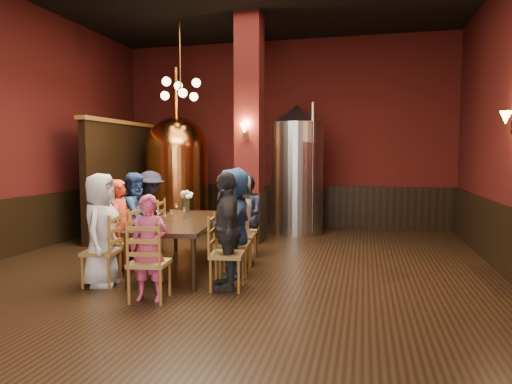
% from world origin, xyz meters
% --- Properties ---
extents(room, '(10.00, 10.02, 4.50)m').
position_xyz_m(room, '(0.00, 0.00, 2.25)').
color(room, black).
rests_on(room, ground).
extents(wainscot_back, '(7.90, 0.08, 1.00)m').
position_xyz_m(wainscot_back, '(0.00, 4.96, 0.50)').
color(wainscot_back, black).
rests_on(wainscot_back, ground).
extents(column, '(0.58, 0.58, 4.50)m').
position_xyz_m(column, '(-0.30, 2.80, 2.25)').
color(column, '#44100E').
rests_on(column, ground).
extents(partition, '(0.22, 3.50, 2.40)m').
position_xyz_m(partition, '(-3.20, 3.20, 1.20)').
color(partition, black).
rests_on(partition, ground).
extents(pendant_cluster, '(0.90, 0.90, 1.70)m').
position_xyz_m(pendant_cluster, '(-1.80, 2.90, 3.10)').
color(pendant_cluster, '#A57226').
rests_on(pendant_cluster, room).
extents(sconce_column, '(0.20, 0.20, 0.36)m').
position_xyz_m(sconce_column, '(-0.30, 2.50, 2.20)').
color(sconce_column, black).
rests_on(sconce_column, column).
extents(dining_table, '(1.31, 2.51, 0.75)m').
position_xyz_m(dining_table, '(-0.75, 0.40, 0.69)').
color(dining_table, black).
rests_on(dining_table, ground).
extents(chair_0, '(0.52, 0.52, 0.92)m').
position_xyz_m(chair_0, '(-1.46, -0.70, 0.46)').
color(chair_0, '#996727').
rests_on(chair_0, ground).
extents(person_0, '(0.62, 0.82, 1.50)m').
position_xyz_m(person_0, '(-1.46, -0.70, 0.75)').
color(person_0, silver).
rests_on(person_0, ground).
extents(chair_1, '(0.52, 0.52, 0.92)m').
position_xyz_m(chair_1, '(-1.55, -0.04, 0.46)').
color(chair_1, '#996727').
rests_on(chair_1, ground).
extents(person_1, '(0.39, 0.54, 1.38)m').
position_xyz_m(person_1, '(-1.55, -0.04, 0.69)').
color(person_1, red).
rests_on(person_1, ground).
extents(chair_2, '(0.52, 0.52, 0.92)m').
position_xyz_m(chair_2, '(-1.64, 0.61, 0.46)').
color(chair_2, '#996727').
rests_on(chair_2, ground).
extents(person_2, '(0.37, 0.72, 1.46)m').
position_xyz_m(person_2, '(-1.64, 0.61, 0.73)').
color(person_2, navy).
rests_on(person_2, ground).
extents(chair_3, '(0.52, 0.52, 0.92)m').
position_xyz_m(chair_3, '(-1.72, 1.28, 0.46)').
color(chair_3, '#996727').
rests_on(chair_3, ground).
extents(person_3, '(0.60, 0.97, 1.46)m').
position_xyz_m(person_3, '(-1.72, 1.28, 0.73)').
color(person_3, black).
rests_on(person_3, ground).
extents(chair_4, '(0.52, 0.52, 0.92)m').
position_xyz_m(chair_4, '(0.23, -0.48, 0.46)').
color(chair_4, '#996727').
rests_on(chair_4, ground).
extents(person_4, '(0.65, 0.97, 1.53)m').
position_xyz_m(person_4, '(0.23, -0.48, 0.77)').
color(person_4, black).
rests_on(person_4, ground).
extents(chair_5, '(0.52, 0.52, 0.92)m').
position_xyz_m(chair_5, '(0.14, 0.19, 0.46)').
color(chair_5, '#996727').
rests_on(chair_5, ground).
extents(person_5, '(0.77, 1.52, 1.57)m').
position_xyz_m(person_5, '(0.14, 0.19, 0.78)').
color(person_5, '#2F528F').
rests_on(person_5, ground).
extents(chair_6, '(0.52, 0.52, 0.92)m').
position_xyz_m(chair_6, '(0.05, 0.84, 0.46)').
color(chair_6, '#996727').
rests_on(chair_6, ground).
extents(person_6, '(0.60, 0.79, 1.45)m').
position_xyz_m(person_6, '(0.05, 0.84, 0.72)').
color(person_6, '#B4AA9F').
rests_on(person_6, ground).
extents(chair_7, '(0.52, 0.52, 0.92)m').
position_xyz_m(chair_7, '(-0.04, 1.50, 0.46)').
color(chair_7, '#996727').
rests_on(chair_7, ground).
extents(person_7, '(0.62, 0.76, 1.41)m').
position_xyz_m(person_7, '(-0.04, 1.50, 0.71)').
color(person_7, '#1A2135').
rests_on(person_7, ground).
extents(chair_8, '(0.52, 0.52, 0.92)m').
position_xyz_m(chair_8, '(-0.54, -1.14, 0.46)').
color(chair_8, '#996727').
rests_on(chair_8, ground).
extents(person_8, '(0.50, 0.36, 1.28)m').
position_xyz_m(person_8, '(-0.54, -1.14, 0.64)').
color(person_8, '#B23B63').
rests_on(person_8, ground).
extents(copper_kettle, '(1.84, 1.84, 3.69)m').
position_xyz_m(copper_kettle, '(-2.20, 3.61, 1.34)').
color(copper_kettle, black).
rests_on(copper_kettle, ground).
extents(steel_vessel, '(1.30, 1.30, 2.84)m').
position_xyz_m(steel_vessel, '(0.49, 3.97, 1.42)').
color(steel_vessel, '#B2B2B7').
rests_on(steel_vessel, ground).
extents(rose_vase, '(0.23, 0.23, 0.38)m').
position_xyz_m(rose_vase, '(-1.08, 1.37, 1.00)').
color(rose_vase, white).
rests_on(rose_vase, dining_table).
extents(wine_glass_0, '(0.07, 0.07, 0.17)m').
position_xyz_m(wine_glass_0, '(-0.85, -0.00, 0.83)').
color(wine_glass_0, white).
rests_on(wine_glass_0, dining_table).
extents(wine_glass_1, '(0.07, 0.07, 0.17)m').
position_xyz_m(wine_glass_1, '(-1.16, 1.13, 0.83)').
color(wine_glass_1, white).
rests_on(wine_glass_1, dining_table).
extents(wine_glass_2, '(0.07, 0.07, 0.17)m').
position_xyz_m(wine_glass_2, '(-1.08, 0.24, 0.83)').
color(wine_glass_2, white).
rests_on(wine_glass_2, dining_table).
extents(wine_glass_3, '(0.07, 0.07, 0.17)m').
position_xyz_m(wine_glass_3, '(-0.87, 0.27, 0.83)').
color(wine_glass_3, white).
rests_on(wine_glass_3, dining_table).
extents(wine_glass_4, '(0.07, 0.07, 0.17)m').
position_xyz_m(wine_glass_4, '(-0.79, 0.58, 0.83)').
color(wine_glass_4, white).
rests_on(wine_glass_4, dining_table).
extents(wine_glass_5, '(0.07, 0.07, 0.17)m').
position_xyz_m(wine_glass_5, '(-0.80, -0.38, 0.83)').
color(wine_glass_5, white).
rests_on(wine_glass_5, dining_table).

